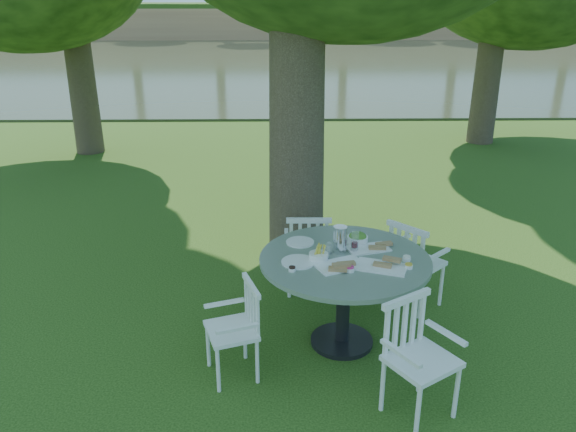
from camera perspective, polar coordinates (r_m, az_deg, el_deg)
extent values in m
plane|color=#1A390B|center=(5.87, 0.04, -8.47)|extent=(140.00, 140.00, 0.00)
cylinder|color=black|center=(5.22, 5.46, -12.49)|extent=(0.56, 0.56, 0.04)
cylinder|color=black|center=(5.00, 5.63, -8.62)|extent=(0.12, 0.12, 0.77)
cylinder|color=slate|center=(4.82, 5.80, -4.44)|extent=(1.46, 1.46, 0.04)
cylinder|color=white|center=(5.87, 15.30, -6.79)|extent=(0.04, 0.04, 0.45)
cylinder|color=white|center=(6.05, 12.10, -5.58)|extent=(0.04, 0.04, 0.45)
cylinder|color=white|center=(5.59, 13.33, -8.06)|extent=(0.04, 0.04, 0.45)
cylinder|color=white|center=(5.79, 10.03, -6.73)|extent=(0.04, 0.04, 0.45)
cube|color=white|center=(5.71, 12.88, -4.60)|extent=(0.62, 0.62, 0.04)
cube|color=white|center=(5.47, 11.88, -3.27)|extent=(0.34, 0.37, 0.46)
cylinder|color=white|center=(6.14, 3.76, -4.80)|extent=(0.04, 0.04, 0.44)
cylinder|color=white|center=(6.12, 0.11, -4.81)|extent=(0.04, 0.04, 0.44)
cylinder|color=white|center=(5.82, 3.98, -6.31)|extent=(0.04, 0.04, 0.44)
cylinder|color=white|center=(5.81, 0.12, -6.33)|extent=(0.04, 0.04, 0.44)
cube|color=white|center=(5.87, 2.02, -3.47)|extent=(0.45, 0.42, 0.04)
cube|color=white|center=(5.60, 2.12, -2.40)|extent=(0.45, 0.05, 0.45)
cylinder|color=white|center=(4.86, -8.12, -12.89)|extent=(0.03, 0.03, 0.40)
cylinder|color=white|center=(4.57, -7.11, -15.28)|extent=(0.03, 0.03, 0.40)
cylinder|color=white|center=(4.92, -4.40, -12.26)|extent=(0.03, 0.03, 0.40)
cylinder|color=white|center=(4.64, -3.14, -14.56)|extent=(0.03, 0.03, 0.40)
cube|color=white|center=(4.62, -5.80, -11.50)|extent=(0.49, 0.51, 0.04)
cube|color=white|center=(4.56, -3.70, -9.15)|extent=(0.17, 0.40, 0.41)
cylinder|color=white|center=(4.22, 13.05, -18.91)|extent=(0.04, 0.04, 0.45)
cylinder|color=white|center=(4.47, 16.73, -16.77)|extent=(0.04, 0.04, 0.45)
cylinder|color=white|center=(4.41, 9.59, -16.61)|extent=(0.04, 0.04, 0.45)
cylinder|color=white|center=(4.65, 13.30, -14.73)|extent=(0.04, 0.04, 0.45)
cube|color=white|center=(4.29, 13.46, -14.16)|extent=(0.61, 0.60, 0.04)
cube|color=white|center=(4.29, 11.76, -10.70)|extent=(0.41, 0.28, 0.46)
cube|color=white|center=(4.66, 5.31, -4.98)|extent=(0.46, 0.38, 0.02)
cube|color=white|center=(4.67, 9.43, -5.12)|extent=(0.47, 0.36, 0.02)
cube|color=white|center=(4.98, 8.14, -3.30)|extent=(0.41, 0.30, 0.02)
cylinder|color=white|center=(4.69, 1.05, -4.68)|extent=(0.29, 0.29, 0.01)
cylinder|color=white|center=(5.06, 1.24, -2.66)|extent=(0.25, 0.25, 0.01)
cylinder|color=white|center=(4.73, 3.12, -4.14)|extent=(0.16, 0.16, 0.06)
cylinder|color=white|center=(5.09, 7.07, -2.39)|extent=(0.19, 0.19, 0.06)
cylinder|color=silver|center=(4.85, 5.29, -2.39)|extent=(0.12, 0.12, 0.24)
cylinder|color=white|center=(4.89, 6.79, -2.62)|extent=(0.07, 0.07, 0.19)
cylinder|color=white|center=(4.85, 4.22, -3.26)|extent=(0.06, 0.06, 0.10)
cylinder|color=white|center=(4.74, 3.88, -3.82)|extent=(0.06, 0.06, 0.11)
cylinder|color=white|center=(4.57, 6.30, -5.42)|extent=(0.08, 0.08, 0.03)
cylinder|color=white|center=(4.70, 12.15, -5.05)|extent=(0.07, 0.07, 0.03)
cylinder|color=white|center=(4.83, 11.96, -4.28)|extent=(0.07, 0.07, 0.03)
cylinder|color=white|center=(4.55, 0.42, -5.45)|extent=(0.06, 0.06, 0.03)
cube|color=#2E3620|center=(28.24, -0.90, 15.37)|extent=(100.00, 28.00, 0.12)
cube|color=#AB774F|center=(43.63, -1.00, 18.90)|extent=(100.00, 3.00, 2.20)
cube|color=#1A390B|center=(51.09, -1.03, 20.65)|extent=(100.00, 18.00, 0.30)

